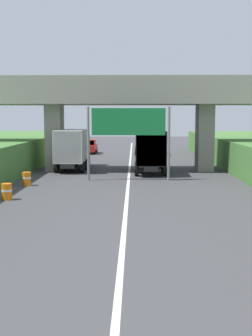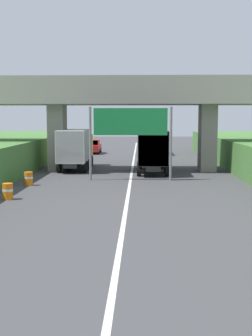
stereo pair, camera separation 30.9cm
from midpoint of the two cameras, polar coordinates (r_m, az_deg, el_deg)
name	(u,v)px [view 2 (the right image)]	position (r m, az deg, el deg)	size (l,w,h in m)	color
lane_centre_stripe	(130,182)	(30.45, 0.82, -1.88)	(0.20, 94.87, 0.01)	white
overpass_bridge	(132,101)	(37.00, 1.03, 8.65)	(40.00, 4.80, 7.72)	gray
overhead_highway_sign	(130,126)	(31.16, 0.87, 5.41)	(5.88, 0.18, 5.22)	slate
truck_white	(149,138)	(54.31, 3.11, 3.89)	(2.44, 7.30, 3.44)	black
truck_yellow	(76,147)	(38.08, -6.25, 2.71)	(2.44, 7.30, 3.44)	black
truck_black	(152,149)	(35.84, 3.66, 2.49)	(2.44, 7.30, 3.44)	black
car_red	(93,147)	(54.80, -4.14, 2.78)	(1.86, 4.10, 1.72)	red
construction_barrel_3	(8,191)	(24.95, -14.70, -2.92)	(0.57, 0.57, 0.90)	orange
construction_barrel_4	(29,179)	(29.75, -12.20, -1.34)	(0.57, 0.57, 0.90)	orange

